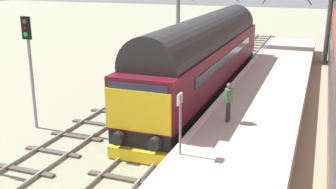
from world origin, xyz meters
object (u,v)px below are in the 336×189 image
Objects in this scene: waiting_passenger at (229,98)px; signal_post_mid at (30,59)px; diesel_locomotive at (205,55)px; platform_number_sign at (180,115)px.

signal_post_mid is at bearing 102.65° from waiting_passenger.
diesel_locomotive is at bearing 51.78° from signal_post_mid.
signal_post_mid is at bearing -128.22° from diesel_locomotive.
platform_number_sign is 1.30× the size of waiting_passenger.
diesel_locomotive is at bearing 28.17° from waiting_passenger.
diesel_locomotive is 11.34× the size of waiting_passenger.
signal_post_mid is 8.91m from waiting_passenger.
diesel_locomotive is 9.63m from signal_post_mid.
diesel_locomotive reaches higher than waiting_passenger.
waiting_passenger is at bearing -65.90° from diesel_locomotive.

